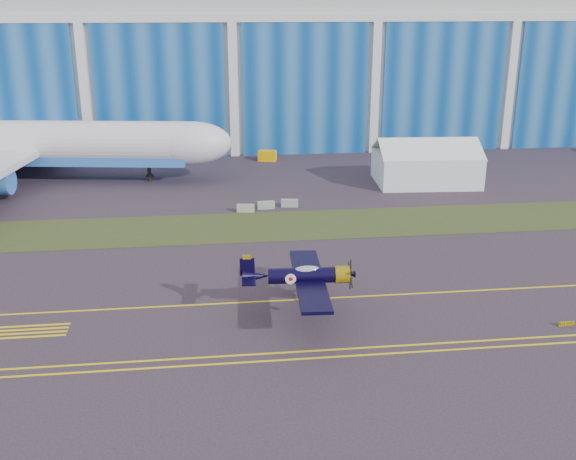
{
  "coord_description": "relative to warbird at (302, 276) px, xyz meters",
  "views": [
    {
      "loc": [
        -4.17,
        -54.56,
        23.2
      ],
      "look_at": [
        2.56,
        1.23,
        3.9
      ],
      "focal_mm": 42.0,
      "sensor_mm": 36.0,
      "label": 1
    }
  ],
  "objects": [
    {
      "name": "shipping_container",
      "position": [
        -17.45,
        55.05,
        -1.84
      ],
      "size": [
        7.22,
        5.1,
        2.91
      ],
      "primitive_type": "cube",
      "rotation": [
        0.0,
        0.0,
        0.4
      ],
      "color": "silver",
      "rests_on": "ground"
    },
    {
      "name": "hangar",
      "position": [
        -2.56,
        79.56,
        11.66
      ],
      "size": [
        220.0,
        45.7,
        30.0
      ],
      "color": "silver",
      "rests_on": "ground"
    },
    {
      "name": "barrier_b",
      "position": [
        -0.27,
        28.18,
        -2.85
      ],
      "size": [
        2.03,
        0.71,
        0.9
      ],
      "primitive_type": "cube",
      "rotation": [
        0.0,
        0.0,
        0.05
      ],
      "color": "gray",
      "rests_on": "ground"
    },
    {
      "name": "barrier_a",
      "position": [
        -2.72,
        27.2,
        -2.85
      ],
      "size": [
        2.07,
        0.89,
        0.9
      ],
      "primitive_type": "cube",
      "rotation": [
        0.0,
        0.0,
        -0.15
      ],
      "color": "#9A9F8D",
      "rests_on": "ground"
    },
    {
      "name": "tent",
      "position": [
        21.84,
        37.42,
        -0.23
      ],
      "size": [
        13.8,
        10.52,
        6.13
      ],
      "rotation": [
        0.0,
        0.0,
        -0.07
      ],
      "color": "white",
      "rests_on": "ground"
    },
    {
      "name": "grass_median",
      "position": [
        -2.56,
        21.77,
        -3.28
      ],
      "size": [
        260.0,
        10.0,
        0.02
      ],
      "primitive_type": "cube",
      "color": "#475128",
      "rests_on": "ground"
    },
    {
      "name": "jetliner",
      "position": [
        -32.61,
        45.56,
        8.12
      ],
      "size": [
        73.2,
        64.89,
        22.84
      ],
      "rotation": [
        0.0,
        0.0,
        -0.15
      ],
      "color": "silver",
      "rests_on": "ground"
    },
    {
      "name": "ground",
      "position": [
        -2.56,
        7.77,
        -3.3
      ],
      "size": [
        260.0,
        260.0,
        0.0
      ],
      "primitive_type": "plane",
      "color": "#352B37",
      "rests_on": "ground"
    },
    {
      "name": "barrier_c",
      "position": [
        2.56,
        28.64,
        -2.85
      ],
      "size": [
        2.07,
        0.93,
        0.9
      ],
      "primitive_type": "cube",
      "rotation": [
        0.0,
        0.0,
        -0.17
      ],
      "color": "gray",
      "rests_on": "ground"
    },
    {
      "name": "guard_board_right",
      "position": [
        19.44,
        -4.23,
        -3.12
      ],
      "size": [
        1.2,
        0.15,
        0.35
      ],
      "primitive_type": "cube",
      "color": "yellow",
      "rests_on": "ground"
    },
    {
      "name": "tug",
      "position": [
        2.14,
        52.88,
        -2.54
      ],
      "size": [
        2.97,
        2.32,
        1.52
      ],
      "primitive_type": "cube",
      "rotation": [
        0.0,
        0.0,
        -0.3
      ],
      "color": "#F6AE04",
      "rests_on": "ground"
    },
    {
      "name": "hold_short_ladder",
      "position": [
        -20.56,
        -0.33,
        -3.29
      ],
      "size": [
        6.0,
        2.4,
        0.02
      ],
      "primitive_type": null,
      "color": "yellow",
      "rests_on": "ground"
    },
    {
      "name": "taxiway_centreline",
      "position": [
        -2.56,
        2.77,
        -3.29
      ],
      "size": [
        200.0,
        0.2,
        0.02
      ],
      "primitive_type": "cube",
      "color": "yellow",
      "rests_on": "ground"
    },
    {
      "name": "edge_line_far",
      "position": [
        -2.56,
        -5.73,
        -3.29
      ],
      "size": [
        80.0,
        0.2,
        0.02
      ],
      "primitive_type": "cube",
      "color": "yellow",
      "rests_on": "ground"
    },
    {
      "name": "edge_line_near",
      "position": [
        -2.56,
        -6.73,
        -3.29
      ],
      "size": [
        80.0,
        0.2,
        0.02
      ],
      "primitive_type": "cube",
      "color": "yellow",
      "rests_on": "ground"
    },
    {
      "name": "warbird",
      "position": [
        0.0,
        0.0,
        0.0
      ],
      "size": [
        10.43,
        12.35,
        3.51
      ],
      "rotation": [
        0.0,
        0.0,
        -0.05
      ],
      "color": "black",
      "rests_on": "ground"
    }
  ]
}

